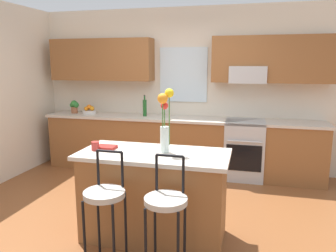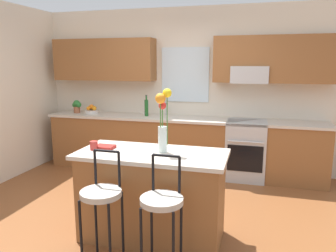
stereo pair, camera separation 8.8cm
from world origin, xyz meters
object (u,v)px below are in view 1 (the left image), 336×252
Objects in this scene: bar_stool_near at (105,199)px; bar_stool_middle at (166,206)px; flower_vase at (165,119)px; fruit_bowl_oranges at (89,110)px; oven_range at (244,149)px; mug_ceramic at (95,146)px; bottle_olive_oil at (145,107)px; kitchen_island at (154,195)px; cookbook at (106,147)px; potted_plant_small at (74,106)px.

bar_stool_near and bar_stool_middle have the same top height.
bar_stool_near is 0.55m from bar_stool_middle.
fruit_bowl_oranges is at bearing 132.54° from flower_vase.
mug_ceramic is (-1.46, -2.17, 0.51)m from oven_range.
bottle_olive_oil reaches higher than bar_stool_near.
bottle_olive_oil is (-0.19, 2.19, 0.10)m from mug_ceramic.
kitchen_island is 0.65m from bar_stool_near.
cookbook is at bearing 144.03° from bar_stool_middle.
bottle_olive_oil reaches higher than kitchen_island.
fruit_bowl_oranges is (-2.09, 2.70, 0.34)m from bar_stool_middle.
bar_stool_middle is at bearing -35.97° from cookbook.
cookbook is at bearing 41.90° from mug_ceramic.
bar_stool_middle is 1.06m from mug_ceramic.
fruit_bowl_oranges reaches higher than mug_ceramic.
kitchen_island is 6.57× the size of potted_plant_small.
fruit_bowl_oranges is (-1.82, 2.13, 0.51)m from kitchen_island.
kitchen_island is at bearing 115.84° from bar_stool_middle.
oven_range is 2.73m from bar_stool_middle.
bar_stool_middle is at bearing 0.00° from bar_stool_near.
cookbook is at bearing -53.12° from potted_plant_small.
fruit_bowl_oranges is 1.03m from bottle_olive_oil.
kitchen_island is 16.67× the size of mug_ceramic.
flower_vase is at bearing -66.69° from bottle_olive_oil.
cookbook is at bearing -82.57° from bottle_olive_oil.
flower_vase is 1.79× the size of bottle_olive_oil.
potted_plant_small is (-2.21, 2.09, -0.21)m from flower_vase.
kitchen_island is at bearing -69.50° from bottle_olive_oil.
bar_stool_near is 3.12m from fruit_bowl_oranges.
flower_vase is at bearing 7.81° from mug_ceramic.
bar_stool_near is (-1.13, -2.67, 0.18)m from oven_range.
potted_plant_small is at bearing 124.22° from bar_stool_near.
bar_stool_middle is at bearing -102.29° from oven_range.
fruit_bowl_oranges is at bearing 179.36° from oven_range.
bar_stool_middle is 4.56× the size of potted_plant_small.
flower_vase reaches higher than kitchen_island.
kitchen_island is at bearing -164.41° from flower_vase.
potted_plant_small is (-2.38, 2.69, 0.41)m from bar_stool_middle.
bar_stool_middle is 3.43m from fruit_bowl_oranges.
kitchen_island is at bearing 64.16° from bar_stool_near.
bar_stool_near is at bearing -112.98° from oven_range.
flower_vase is 3.05m from potted_plant_small.
flower_vase is at bearing 105.59° from bar_stool_middle.
potted_plant_small reaches higher than kitchen_island.
bar_stool_middle is 2.94× the size of bottle_olive_oil.
bottle_olive_oil reaches higher than oven_range.
fruit_bowl_oranges is at bearing 121.50° from cookbook.
kitchen_island is 0.70m from cookbook.
cookbook is 0.56× the size of bottle_olive_oil.
mug_ceramic is 0.45× the size of cookbook.
flower_vase is 7.07× the size of mug_ceramic.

